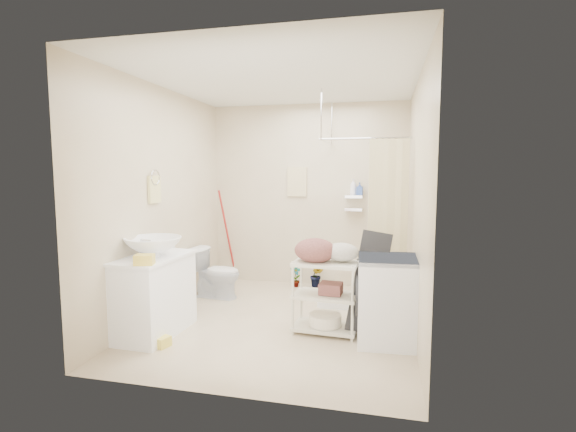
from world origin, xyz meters
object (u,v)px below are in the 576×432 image
(laundry_rack, at_px, (325,290))
(washing_machine, at_px, (388,300))
(vanity, at_px, (155,295))
(toilet, at_px, (216,273))

(laundry_rack, bearing_deg, washing_machine, -4.60)
(vanity, height_order, laundry_rack, laundry_rack)
(toilet, xyz_separation_m, laundry_rack, (1.56, -0.89, 0.12))
(washing_machine, bearing_deg, laundry_rack, 167.77)
(washing_machine, xyz_separation_m, laundry_rack, (-0.62, 0.09, 0.03))
(vanity, relative_size, laundry_rack, 1.03)
(vanity, height_order, toilet, vanity)
(vanity, xyz_separation_m, toilet, (0.12, 1.30, -0.07))
(vanity, bearing_deg, toilet, 87.03)
(toilet, height_order, washing_machine, washing_machine)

